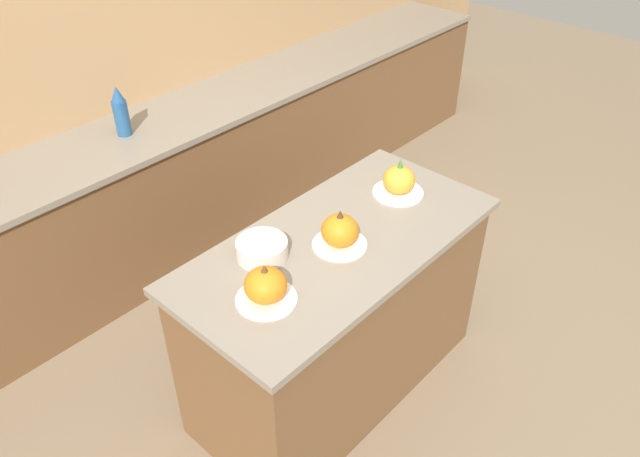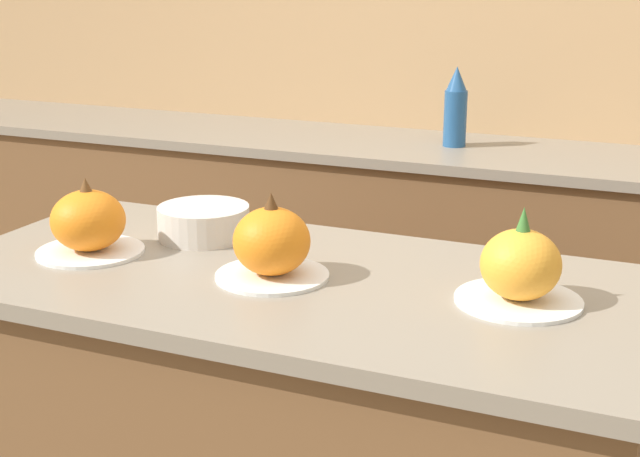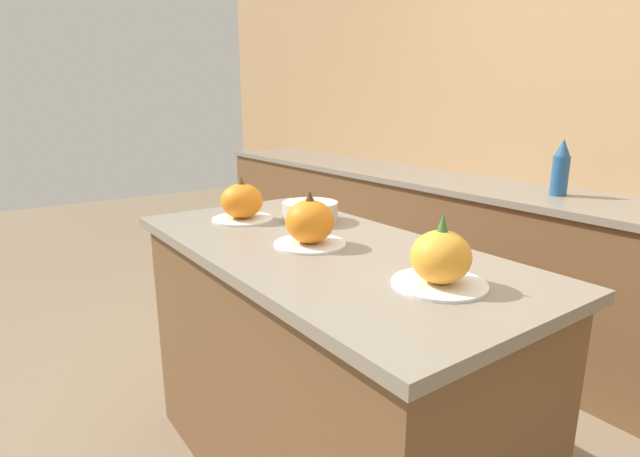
# 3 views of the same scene
# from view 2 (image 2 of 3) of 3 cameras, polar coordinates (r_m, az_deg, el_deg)

# --- Properties ---
(wall_back) EXTENTS (8.00, 0.06, 2.50)m
(wall_back) POSITION_cam_2_polar(r_m,az_deg,el_deg) (3.45, 11.15, 12.02)
(wall_back) COLOR tan
(wall_back) RESTS_ON ground_plane
(back_counter) EXTENTS (6.00, 0.60, 0.88)m
(back_counter) POSITION_cam_2_polar(r_m,az_deg,el_deg) (3.29, 9.12, -2.47)
(back_counter) COLOR brown
(back_counter) RESTS_ON ground_plane
(pumpkin_cake_left) EXTENTS (0.23, 0.23, 0.17)m
(pumpkin_cake_left) POSITION_cam_2_polar(r_m,az_deg,el_deg) (2.00, -14.61, 0.31)
(pumpkin_cake_left) COLOR white
(pumpkin_cake_left) RESTS_ON kitchen_island
(pumpkin_cake_center) EXTENTS (0.23, 0.23, 0.18)m
(pumpkin_cake_center) POSITION_cam_2_polar(r_m,az_deg,el_deg) (1.78, -3.11, -1.04)
(pumpkin_cake_center) COLOR white
(pumpkin_cake_center) RESTS_ON kitchen_island
(pumpkin_cake_right) EXTENTS (0.24, 0.24, 0.19)m
(pumpkin_cake_right) POSITION_cam_2_polar(r_m,az_deg,el_deg) (1.69, 12.70, -2.53)
(pumpkin_cake_right) COLOR white
(pumpkin_cake_right) RESTS_ON kitchen_island
(bottle_tall) EXTENTS (0.08, 0.08, 0.28)m
(bottle_tall) POSITION_cam_2_polar(r_m,az_deg,el_deg) (3.19, 8.67, 7.61)
(bottle_tall) COLOR #235184
(bottle_tall) RESTS_ON back_counter
(mixing_bowl) EXTENTS (0.21, 0.21, 0.07)m
(mixing_bowl) POSITION_cam_2_polar(r_m,az_deg,el_deg) (2.07, -7.45, 0.43)
(mixing_bowl) COLOR beige
(mixing_bowl) RESTS_ON kitchen_island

